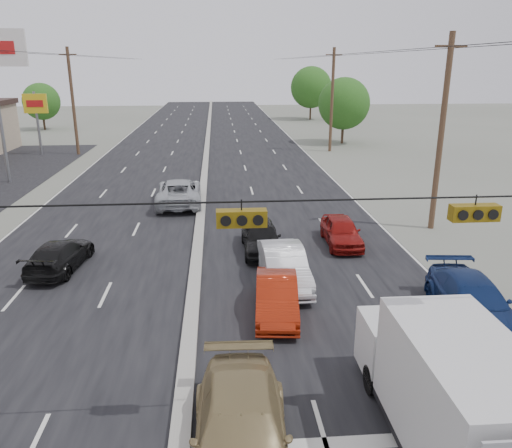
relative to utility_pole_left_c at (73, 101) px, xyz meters
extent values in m
plane|color=#606356|center=(12.50, -40.00, -5.11)|extent=(200.00, 200.00, 0.00)
cube|color=black|center=(12.50, -10.00, -5.11)|extent=(20.00, 160.00, 0.02)
cube|color=gray|center=(12.50, -10.00, -5.01)|extent=(0.50, 160.00, 0.20)
cylinder|color=#422D1E|center=(0.00, 0.00, -0.11)|extent=(0.30, 0.30, 10.00)
cube|color=#422D1E|center=(0.00, 0.00, 4.19)|extent=(1.60, 0.12, 0.12)
cylinder|color=#422D1E|center=(25.00, -25.00, -0.11)|extent=(0.30, 0.30, 10.00)
cube|color=#422D1E|center=(25.00, -25.00, 4.19)|extent=(1.60, 0.12, 0.12)
cylinder|color=#422D1E|center=(25.00, 0.00, -0.11)|extent=(0.30, 0.30, 10.00)
cube|color=#422D1E|center=(25.00, 0.00, 4.19)|extent=(1.60, 0.12, 0.12)
cylinder|color=black|center=(12.50, -40.00, 0.69)|extent=(25.00, 0.04, 0.04)
cube|color=#72590C|center=(14.00, -40.00, 0.34)|extent=(1.05, 0.30, 0.35)
cube|color=#72590C|center=(19.00, -40.00, 0.34)|extent=(1.05, 0.30, 0.35)
cylinder|color=slate|center=(-3.50, 0.00, -2.11)|extent=(0.24, 0.24, 6.00)
cube|color=gold|center=(-3.50, 0.00, -0.21)|extent=(2.20, 0.25, 1.80)
cylinder|color=#382619|center=(-9.50, 20.00, -4.03)|extent=(0.28, 0.28, 2.16)
sphere|color=#1E5115|center=(-9.50, 20.00, -1.39)|extent=(4.80, 4.80, 4.80)
cylinder|color=#382619|center=(27.50, 5.00, -3.85)|extent=(0.28, 0.28, 2.52)
sphere|color=#1E5115|center=(27.50, 5.00, -0.77)|extent=(5.60, 5.60, 5.60)
cylinder|color=#382619|center=(28.50, 30.00, -3.67)|extent=(0.28, 0.28, 2.88)
sphere|color=#1E5115|center=(28.50, 30.00, -0.15)|extent=(6.40, 6.40, 6.40)
cube|color=black|center=(18.45, -40.72, -4.71)|extent=(2.08, 6.25, 0.22)
cube|color=beige|center=(18.45, -41.43, -3.19)|extent=(2.25, 4.47, 2.50)
cube|color=beige|center=(18.47, -38.45, -3.99)|extent=(2.15, 1.70, 1.60)
cylinder|color=black|center=(17.53, -38.66, -4.71)|extent=(0.27, 0.80, 0.80)
cylinder|color=black|center=(19.40, -38.67, -4.71)|extent=(0.27, 0.80, 0.80)
imported|color=olive|center=(13.90, -40.86, -4.34)|extent=(2.32, 5.37, 1.54)
imported|color=maroon|center=(15.50, -34.05, -4.43)|extent=(1.82, 4.22, 1.35)
imported|color=black|center=(15.50, -27.87, -4.37)|extent=(1.76, 4.33, 1.47)
imported|color=silver|center=(16.08, -31.55, -4.34)|extent=(1.81, 4.74, 1.54)
imported|color=navy|center=(22.10, -35.11, -4.36)|extent=(2.58, 5.34, 1.50)
imported|color=maroon|center=(19.50, -27.19, -4.42)|extent=(1.73, 4.06, 1.37)
imported|color=black|center=(6.68, -29.25, -4.47)|extent=(2.27, 4.56, 1.27)
imported|color=#A6A9AD|center=(11.10, -19.17, -4.29)|extent=(2.92, 5.96, 1.63)
camera|label=1|loc=(13.52, -49.84, 3.39)|focal=35.00mm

